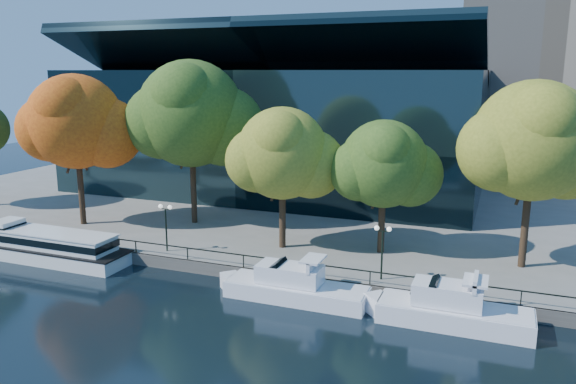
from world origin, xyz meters
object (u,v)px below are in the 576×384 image
at_px(tree_3, 284,155).
at_px(tree_1, 77,124).
at_px(cruiser_far, 447,308).
at_px(tree_2, 192,116).
at_px(lamp_1, 166,217).
at_px(lamp_2, 382,240).
at_px(tree_4, 385,166).
at_px(tree_5, 535,143).
at_px(cruiser_near, 290,285).
at_px(tour_boat, 44,245).

bearing_deg(tree_3, tree_1, -179.59).
height_order(cruiser_far, tree_1, tree_1).
height_order(tree_2, lamp_1, tree_2).
distance_m(tree_2, lamp_2, 23.68).
height_order(tree_4, tree_5, tree_5).
xyz_separation_m(tree_3, lamp_2, (9.43, -4.49, -5.04)).
xyz_separation_m(cruiser_near, tree_4, (4.52, 9.76, 7.34)).
relative_size(tree_3, lamp_1, 2.99).
relative_size(cruiser_far, lamp_2, 2.67).
relative_size(tree_2, lamp_2, 3.98).
distance_m(tree_1, tree_3, 21.39).
height_order(tree_1, tree_4, tree_1).
bearing_deg(tour_boat, tree_4, 18.97).
bearing_deg(tree_3, tree_2, 159.05).
bearing_deg(lamp_1, lamp_2, 0.00).
relative_size(cruiser_near, tree_2, 0.71).
distance_m(tree_3, tree_5, 19.44).
distance_m(tree_2, tree_3, 12.26).
bearing_deg(tree_2, tree_3, -20.95).
height_order(cruiser_near, cruiser_far, cruiser_far).
bearing_deg(tree_5, tree_3, -173.74).
bearing_deg(lamp_1, tree_4, 19.84).
bearing_deg(tour_boat, tree_3, 21.98).
bearing_deg(tree_1, cruiser_near, -17.60).
xyz_separation_m(tree_2, lamp_2, (20.61, -8.77, -7.67)).
bearing_deg(cruiser_far, tour_boat, 179.00).
xyz_separation_m(tree_1, tree_4, (29.51, 1.83, -2.60)).
relative_size(tour_boat, lamp_2, 4.08).
bearing_deg(tree_3, tree_4, 11.54).
xyz_separation_m(tree_1, lamp_2, (30.73, -4.34, -6.98)).
relative_size(tree_2, tree_3, 1.33).
relative_size(cruiser_near, cruiser_far, 1.05).
height_order(tour_boat, cruiser_far, cruiser_far).
xyz_separation_m(cruiser_far, tree_5, (4.77, 10.41, 9.54)).
bearing_deg(tree_2, lamp_1, -75.25).
bearing_deg(tree_1, tree_4, 3.55).
relative_size(tree_1, tree_4, 1.32).
distance_m(cruiser_far, tree_5, 14.91).
bearing_deg(lamp_1, cruiser_far, -9.27).
bearing_deg(tree_2, cruiser_far, -26.12).
bearing_deg(lamp_1, tree_5, 13.21).
bearing_deg(tree_4, tree_3, -168.46).
xyz_separation_m(cruiser_far, lamp_1, (-23.36, 3.81, 2.87)).
xyz_separation_m(tour_boat, cruiser_near, (22.80, -0.36, -0.31)).
distance_m(cruiser_near, tree_3, 11.95).
height_order(cruiser_near, tree_3, tree_3).
height_order(tree_5, lamp_1, tree_5).
bearing_deg(lamp_2, tree_5, 33.89).
bearing_deg(cruiser_far, tree_1, 167.17).
distance_m(tree_2, tree_4, 19.84).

